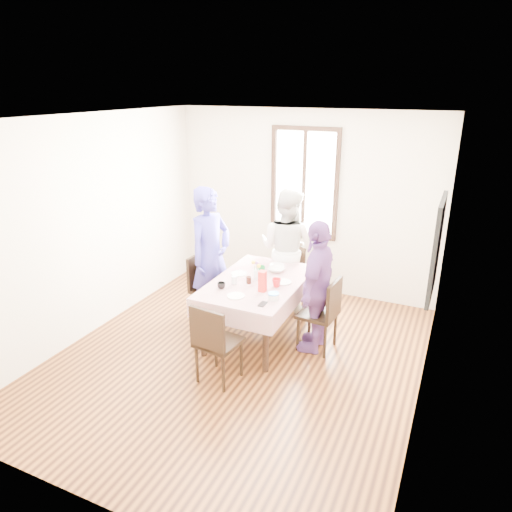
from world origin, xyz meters
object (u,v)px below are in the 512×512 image
at_px(chair_far, 287,275).
at_px(chair_near, 219,342).
at_px(person_right, 317,287).
at_px(chair_right, 318,314).
at_px(dining_table, 258,309).
at_px(person_left, 210,257).
at_px(chair_left, 210,289).
at_px(person_far, 287,249).

xyz_separation_m(chair_far, chair_near, (0.00, -2.00, 0.00)).
height_order(chair_far, person_right, person_right).
distance_m(chair_right, chair_near, 1.29).
distance_m(dining_table, chair_right, 0.77).
relative_size(chair_far, person_left, 0.50).
xyz_separation_m(chair_left, person_far, (0.76, 0.85, 0.40)).
height_order(chair_right, chair_far, same).
relative_size(chair_right, person_right, 0.57).
bearing_deg(person_left, person_far, -26.35).
xyz_separation_m(dining_table, person_left, (-0.74, 0.14, 0.54)).
height_order(dining_table, chair_near, chair_near).
distance_m(chair_far, chair_near, 2.00).
xyz_separation_m(person_far, person_right, (0.74, -0.94, -0.05)).
bearing_deg(chair_near, dining_table, 96.80).
relative_size(chair_near, person_far, 0.53).
distance_m(chair_far, person_far, 0.40).
xyz_separation_m(chair_right, person_far, (-0.76, 0.94, 0.40)).
xyz_separation_m(dining_table, chair_left, (-0.76, 0.14, 0.08)).
bearing_deg(chair_right, chair_far, 43.46).
xyz_separation_m(chair_right, person_right, (-0.02, 0.00, 0.35)).
relative_size(chair_left, person_right, 0.57).
relative_size(chair_far, chair_near, 1.00).
relative_size(chair_right, chair_near, 1.00).
xyz_separation_m(chair_left, chair_near, (0.76, -1.14, 0.00)).
bearing_deg(dining_table, person_right, 3.52).
distance_m(person_far, person_right, 1.20).
bearing_deg(chair_near, person_left, 129.87).
height_order(chair_near, person_far, person_far).
bearing_deg(person_left, chair_far, -25.75).
xyz_separation_m(chair_left, chair_far, (0.76, 0.86, 0.00)).
xyz_separation_m(chair_right, chair_near, (-0.76, -1.05, 0.00)).
xyz_separation_m(dining_table, chair_far, (0.00, 1.00, 0.08)).
bearing_deg(chair_right, person_far, 44.00).
height_order(chair_near, person_right, person_right).
bearing_deg(chair_far, chair_left, 48.16).
bearing_deg(chair_far, person_right, 127.28).
relative_size(chair_near, person_right, 0.57).
xyz_separation_m(chair_left, person_left, (0.02, 0.00, 0.46)).
relative_size(dining_table, person_far, 0.85).
xyz_separation_m(chair_right, person_left, (-1.50, 0.09, 0.46)).
height_order(dining_table, chair_left, chair_left).
height_order(chair_left, person_left, person_left).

